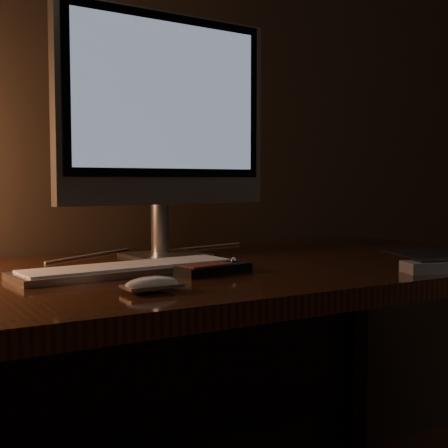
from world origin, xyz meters
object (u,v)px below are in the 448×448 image
monitor (165,114)px  keyboard (129,269)px  desk (185,319)px  mouse (152,287)px  media_remote (214,269)px

monitor → keyboard: size_ratio=1.25×
desk → mouse: size_ratio=16.61×
mouse → desk: bearing=53.5°
keyboard → media_remote: media_remote is taller
media_remote → keyboard: bearing=133.9°
monitor → mouse: 0.58m
keyboard → media_remote: bearing=-40.6°
monitor → mouse: monitor is taller
keyboard → mouse: 0.23m
mouse → media_remote: size_ratio=0.59×
desk → media_remote: size_ratio=9.73×
monitor → mouse: bearing=-122.5°
desk → mouse: bearing=-125.5°
monitor → keyboard: bearing=-136.0°
media_remote → desk: bearing=71.4°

